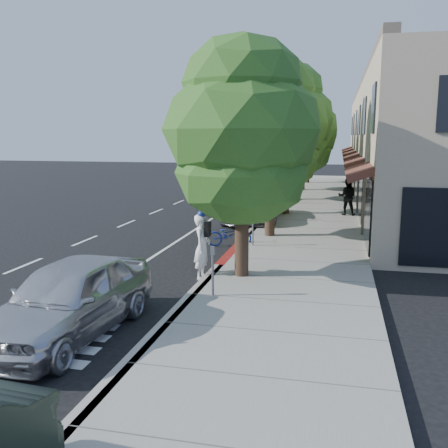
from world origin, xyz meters
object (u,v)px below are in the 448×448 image
(dark_sedan, at_px, (243,190))
(dark_suv_far, at_px, (268,177))
(bicycle, at_px, (229,235))
(pedestrian, at_px, (347,196))
(street_tree_0, at_px, (242,133))
(silver_suv, at_px, (252,206))
(street_tree_2, at_px, (287,122))
(near_car_a, at_px, (69,298))
(street_tree_5, at_px, (309,127))
(white_pickup, at_px, (252,185))
(cyclist, at_px, (202,247))
(street_tree_4, at_px, (303,136))
(street_tree_3, at_px, (297,132))
(street_tree_1, at_px, (271,127))

(dark_sedan, xyz_separation_m, dark_suv_far, (0.00, 11.22, -0.07))
(bicycle, bearing_deg, pedestrian, -44.01)
(street_tree_0, xyz_separation_m, bicycle, (-1.30, 4.33, -3.73))
(bicycle, bearing_deg, silver_suv, -13.53)
(street_tree_2, height_order, silver_suv, street_tree_2)
(bicycle, relative_size, near_car_a, 0.35)
(street_tree_5, xyz_separation_m, white_pickup, (-3.10, -10.22, -4.07))
(cyclist, xyz_separation_m, silver_suv, (-0.25, 10.08, -0.18))
(cyclist, distance_m, silver_suv, 10.09)
(street_tree_5, bearing_deg, street_tree_4, -90.00)
(street_tree_0, bearing_deg, street_tree_5, 90.00)
(street_tree_4, height_order, dark_suv_far, street_tree_4)
(bicycle, bearing_deg, street_tree_5, -17.44)
(street_tree_2, bearing_deg, street_tree_3, 90.00)
(cyclist, height_order, dark_sedan, cyclist)
(street_tree_4, relative_size, cyclist, 3.71)
(white_pickup, height_order, pedestrian, pedestrian)
(street_tree_1, xyz_separation_m, pedestrian, (3.10, 6.12, -3.36))
(street_tree_5, relative_size, bicycle, 4.76)
(street_tree_3, height_order, street_tree_5, street_tree_5)
(street_tree_3, bearing_deg, street_tree_4, 90.00)
(pedestrian, bearing_deg, street_tree_4, -71.90)
(pedestrian, bearing_deg, cyclist, 74.28)
(street_tree_1, height_order, cyclist, street_tree_1)
(street_tree_0, relative_size, bicycle, 4.10)
(white_pickup, bearing_deg, silver_suv, -81.09)
(street_tree_2, bearing_deg, street_tree_5, 90.00)
(street_tree_0, bearing_deg, street_tree_2, 90.00)
(street_tree_0, xyz_separation_m, street_tree_1, (0.00, 6.00, 0.29))
(silver_suv, distance_m, dark_suv_far, 17.80)
(dark_suv_far, bearing_deg, street_tree_0, -89.57)
(street_tree_0, relative_size, white_pickup, 1.24)
(bicycle, height_order, pedestrian, pedestrian)
(street_tree_0, relative_size, street_tree_5, 0.86)
(street_tree_2, distance_m, silver_suv, 4.73)
(cyclist, height_order, near_car_a, cyclist)
(street_tree_1, height_order, street_tree_2, street_tree_2)
(street_tree_4, height_order, white_pickup, street_tree_4)
(street_tree_1, height_order, white_pickup, street_tree_1)
(street_tree_4, relative_size, dark_suv_far, 1.61)
(bicycle, distance_m, white_pickup, 15.56)
(street_tree_0, xyz_separation_m, white_pickup, (-3.10, 19.78, -3.37))
(street_tree_3, bearing_deg, street_tree_1, -90.00)
(street_tree_1, distance_m, near_car_a, 11.70)
(street_tree_5, height_order, white_pickup, street_tree_5)
(street_tree_5, xyz_separation_m, dark_suv_far, (-3.10, -2.28, -4.14))
(street_tree_0, bearing_deg, dark_sedan, 100.64)
(street_tree_1, relative_size, silver_suv, 1.32)
(street_tree_3, distance_m, near_car_a, 23.22)
(near_car_a, bearing_deg, dark_sedan, 95.51)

